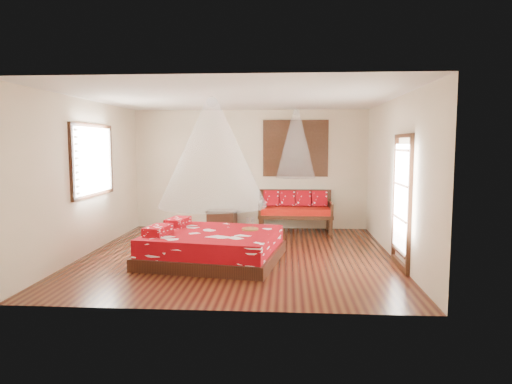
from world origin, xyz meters
TOP-DOWN VIEW (x-y plane):
  - room at (0.00, 0.00)m, footprint 5.54×5.54m
  - bed at (-0.40, -0.40)m, footprint 2.48×2.31m
  - daybed at (1.07, 2.38)m, footprint 1.67×0.74m
  - storage_chest at (-0.64, 2.45)m, footprint 0.72×0.56m
  - shutter_panel at (1.07, 2.72)m, footprint 1.52×0.06m
  - window_left at (-2.71, 0.20)m, footprint 0.10×1.74m
  - glazed_door at (2.72, -0.60)m, footprint 0.08×1.02m
  - wine_tray at (0.23, -0.16)m, footprint 0.29×0.29m
  - mosquito_net_main at (-0.38, -0.40)m, footprint 1.85×1.85m
  - mosquito_net_daybed at (1.07, 2.25)m, footprint 0.88×0.88m

SIDE VIEW (x-z plane):
  - storage_chest at x=-0.64m, z-range 0.00..0.47m
  - bed at x=-0.40m, z-range -0.07..0.58m
  - daybed at x=1.07m, z-range 0.05..0.99m
  - wine_tray at x=0.23m, z-range 0.45..0.68m
  - glazed_door at x=2.72m, z-range -0.01..2.15m
  - room at x=0.00m, z-range -0.02..2.82m
  - window_left at x=-2.71m, z-range 1.03..2.37m
  - mosquito_net_main at x=-0.38m, z-range 0.95..2.75m
  - shutter_panel at x=1.07m, z-range 1.24..2.56m
  - mosquito_net_daybed at x=1.07m, z-range 1.25..2.75m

